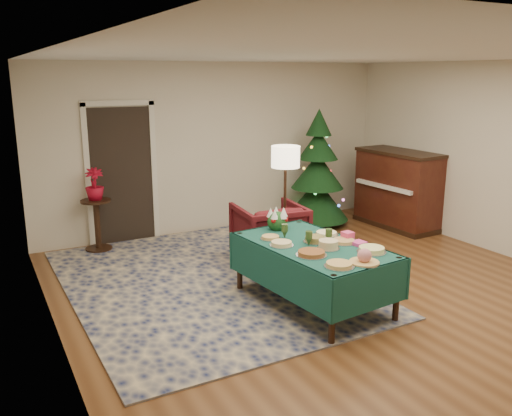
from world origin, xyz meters
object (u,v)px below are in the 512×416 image
gift_box (348,236)px  armchair (269,230)px  piano (398,190)px  christmas_tree (318,173)px  side_table (97,226)px  buffet_table (313,257)px  floor_lamp (285,164)px  potted_plant (95,191)px

gift_box → armchair: bearing=95.4°
gift_box → armchair: size_ratio=0.13×
armchair → piano: piano is taller
christmas_tree → piano: christmas_tree is taller
side_table → christmas_tree: (3.62, -0.30, 0.51)m
christmas_tree → piano: 1.36m
buffet_table → piano: (3.04, 2.03, 0.06)m
floor_lamp → buffet_table: bearing=-109.2°
buffet_table → armchair: bearing=79.3°
armchair → piano: (2.76, 0.53, 0.18)m
gift_box → piano: size_ratio=0.07×
potted_plant → christmas_tree: bearing=-4.7°
armchair → piano: 2.81m
armchair → side_table: (-1.98, 1.57, -0.08)m
armchair → floor_lamp: 0.93m
armchair → potted_plant: 2.56m
buffet_table → piano: size_ratio=1.26×
buffet_table → christmas_tree: 3.38m
armchair → christmas_tree: 2.12m
gift_box → side_table: gift_box is taller
potted_plant → christmas_tree: christmas_tree is taller
gift_box → floor_lamp: (0.08, 1.51, 0.59)m
piano → floor_lamp: bearing=-167.7°
christmas_tree → floor_lamp: bearing=-137.5°
gift_box → christmas_tree: (1.49, 2.80, 0.13)m
buffet_table → christmas_tree: size_ratio=0.98×
side_table → christmas_tree: christmas_tree is taller
potted_plant → buffet_table: bearing=-61.1°
gift_box → christmas_tree: christmas_tree is taller
gift_box → armchair: armchair is taller
armchair → piano: bearing=-163.9°
side_table → potted_plant: size_ratio=1.65×
floor_lamp → armchair: bearing=173.9°
floor_lamp → potted_plant: bearing=144.2°
armchair → christmas_tree: bearing=-137.0°
armchair → side_table: 2.53m
floor_lamp → piano: size_ratio=1.04×
buffet_table → gift_box: gift_box is taller
armchair → floor_lamp: floor_lamp is taller
side_table → armchair: bearing=-38.4°
floor_lamp → side_table: (-2.21, 1.59, -0.97)m
buffet_table → side_table: size_ratio=2.52×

